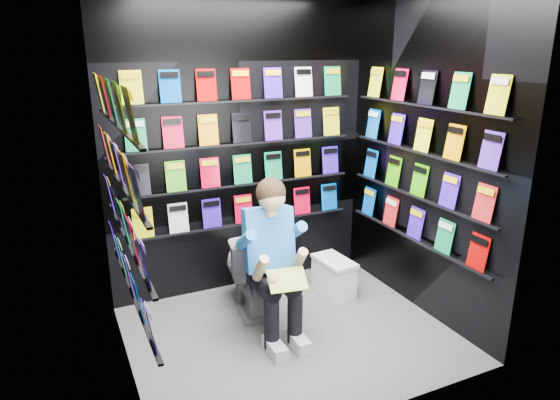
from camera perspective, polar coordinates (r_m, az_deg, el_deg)
name	(u,v)px	position (r m, az deg, el deg)	size (l,w,h in m)	color
floor	(290,334)	(4.05, 1.14, -15.09)	(2.40, 2.40, 0.00)	slate
wall_back	(241,149)	(4.43, -4.49, 5.87)	(2.40, 0.04, 2.60)	black
wall_front	(374,215)	(2.71, 10.64, -1.66)	(2.40, 0.04, 2.60)	black
wall_left	(115,194)	(3.21, -18.34, 0.68)	(0.04, 2.00, 2.60)	black
wall_right	(424,158)	(4.20, 16.17, 4.60)	(0.04, 2.00, 2.60)	black
comics_back	(242,149)	(4.41, -4.35, 5.86)	(2.10, 0.06, 1.37)	red
comics_left	(120,192)	(3.21, -17.82, 0.83)	(0.06, 1.70, 1.37)	red
comics_right	(421,158)	(4.18, 15.87, 4.64)	(0.06, 1.70, 1.37)	red
toilet	(250,268)	(4.27, -3.49, -7.73)	(0.42, 0.75, 0.73)	white
longbox	(334,278)	(4.61, 6.16, -8.82)	(0.22, 0.41, 0.30)	white
longbox_lid	(334,261)	(4.54, 6.23, -6.93)	(0.24, 0.43, 0.03)	white
reader	(267,240)	(3.80, -1.46, -4.62)	(0.50, 0.73, 1.34)	blue
held_comic	(287,280)	(3.58, 0.83, -9.10)	(0.28, 0.01, 0.19)	#28961C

